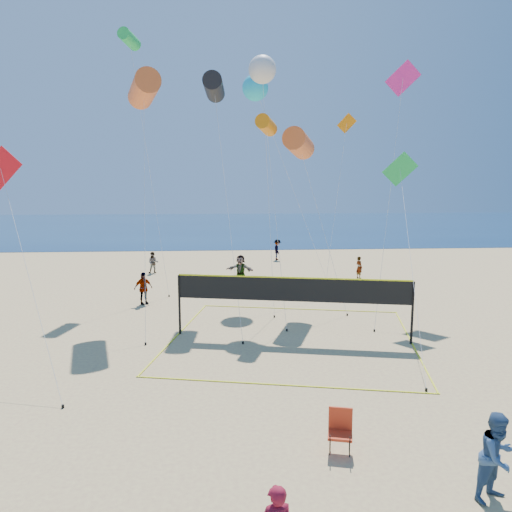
{
  "coord_description": "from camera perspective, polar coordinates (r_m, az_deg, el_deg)",
  "views": [
    {
      "loc": [
        -1.38,
        -9.33,
        6.6
      ],
      "look_at": [
        -0.61,
        2.0,
        4.85
      ],
      "focal_mm": 35.0,
      "sensor_mm": 36.0,
      "label": 1
    }
  ],
  "objects": [
    {
      "name": "ground",
      "position": [
        11.52,
        4.11,
        -26.25
      ],
      "size": [
        120.0,
        120.0,
        0.0
      ],
      "primitive_type": "plane",
      "color": "tan",
      "rests_on": "ground"
    },
    {
      "name": "ocean",
      "position": [
        71.65,
        -2.8,
        3.47
      ],
      "size": [
        140.0,
        50.0,
        0.03
      ],
      "primitive_type": "cube",
      "color": "navy",
      "rests_on": "ground"
    },
    {
      "name": "bystander_a",
      "position": [
        12.14,
        25.89,
        -19.95
      ],
      "size": [
        1.14,
        1.05,
        1.89
      ],
      "primitive_type": "imported",
      "rotation": [
        0.0,
        0.0,
        0.47
      ],
      "color": "#304F78",
      "rests_on": "ground"
    },
    {
      "name": "far_person_0",
      "position": [
        27.24,
        -12.77,
        -3.62
      ],
      "size": [
        1.09,
        0.89,
        1.73
      ],
      "primitive_type": "imported",
      "rotation": [
        0.0,
        0.0,
        0.55
      ],
      "color": "gray",
      "rests_on": "ground"
    },
    {
      "name": "far_person_1",
      "position": [
        31.25,
        -1.78,
        -1.64
      ],
      "size": [
        1.87,
        1.21,
        1.93
      ],
      "primitive_type": "imported",
      "rotation": [
        0.0,
        0.0,
        -0.39
      ],
      "color": "gray",
      "rests_on": "ground"
    },
    {
      "name": "far_person_2",
      "position": [
        34.23,
        11.7,
        -1.29
      ],
      "size": [
        0.55,
        0.64,
        1.48
      ],
      "primitive_type": "imported",
      "rotation": [
        0.0,
        0.0,
        2.0
      ],
      "color": "gray",
      "rests_on": "ground"
    },
    {
      "name": "far_person_3",
      "position": [
        36.1,
        -11.66,
        -0.75
      ],
      "size": [
        0.75,
        0.59,
        1.52
      ],
      "primitive_type": "imported",
      "rotation": [
        0.0,
        0.0,
        -0.02
      ],
      "color": "gray",
      "rests_on": "ground"
    },
    {
      "name": "far_person_4",
      "position": [
        41.27,
        2.46,
        0.73
      ],
      "size": [
        0.65,
        1.11,
        1.7
      ],
      "primitive_type": "imported",
      "rotation": [
        0.0,
        0.0,
        1.55
      ],
      "color": "gray",
      "rests_on": "ground"
    },
    {
      "name": "camp_chair",
      "position": [
        13.01,
        9.6,
        -18.81
      ],
      "size": [
        0.69,
        0.81,
        1.19
      ],
      "rotation": [
        0.0,
        0.0,
        -0.24
      ],
      "color": "red",
      "rests_on": "ground"
    },
    {
      "name": "volleyball_net",
      "position": [
        20.71,
        4.17,
        -4.6
      ],
      "size": [
        11.65,
        11.53,
        2.64
      ],
      "rotation": [
        0.0,
        0.0,
        -0.21
      ],
      "color": "black",
      "rests_on": "ground"
    },
    {
      "name": "kite_0",
      "position": [
        26.4,
        -12.69,
        18.1
      ],
      "size": [
        2.07,
        7.85,
        11.81
      ],
      "rotation": [
        0.0,
        0.0,
        0.3
      ],
      "color": "#D75D27",
      "rests_on": "ground"
    },
    {
      "name": "kite_1",
      "position": [
        27.93,
        -4.83,
        18.67
      ],
      "size": [
        1.77,
        9.39,
        12.1
      ],
      "rotation": [
        0.0,
        0.0,
        -0.07
      ],
      "color": "black",
      "rests_on": "ground"
    },
    {
      "name": "kite_2",
      "position": [
        24.68,
        1.2,
        14.69
      ],
      "size": [
        1.28,
        4.42,
        9.64
      ],
      "rotation": [
        0.0,
        0.0,
        -0.33
      ],
      "color": "orange",
      "rests_on": "ground"
    },
    {
      "name": "kite_3",
      "position": [
        21.28,
        -26.95,
        7.97
      ],
      "size": [
        4.63,
        6.06,
        7.87
      ],
      "rotation": [
        0.0,
        0.0,
        0.08
      ],
      "color": "red",
      "rests_on": "ground"
    },
    {
      "name": "kite_4",
      "position": [
        24.4,
        16.25,
        8.55
      ],
      "size": [
        2.92,
        9.34,
        7.91
      ],
      "rotation": [
        0.0,
        0.0,
        -0.17
      ],
      "color": "green",
      "rests_on": "ground"
    },
    {
      "name": "kite_5",
      "position": [
        29.77,
        16.33,
        17.9
      ],
      "size": [
        4.44,
        7.58,
        13.09
      ],
      "rotation": [
        0.0,
        0.0,
        -0.01
      ],
      "color": "#F52693",
      "rests_on": "ground"
    },
    {
      "name": "kite_6",
      "position": [
        27.85,
        0.73,
        20.52
      ],
      "size": [
        1.48,
        4.72,
        13.02
      ],
      "rotation": [
        0.0,
        0.0,
        0.02
      ],
      "color": "silver",
      "rests_on": "ground"
    },
    {
      "name": "kite_7",
      "position": [
        31.08,
        -0.08,
        18.66
      ],
      "size": [
        5.1,
        4.36,
        12.72
      ],
      "rotation": [
        0.0,
        0.0,
        0.18
      ],
      "color": "#1BB9E0",
      "rests_on": "ground"
    },
    {
      "name": "kite_8",
      "position": [
        33.22,
        -14.27,
        22.85
      ],
      "size": [
        2.97,
        4.81,
        15.36
      ],
      "rotation": [
        0.0,
        0.0,
        -0.24
      ],
      "color": "green",
      "rests_on": "ground"
    },
    {
      "name": "kite_9",
      "position": [
        34.47,
        10.14,
        13.31
      ],
      "size": [
        3.08,
        5.95,
        10.99
      ],
      "rotation": [
        0.0,
        0.0,
        -0.31
      ],
      "color": "orange",
      "rests_on": "ground"
    },
    {
      "name": "kite_10",
      "position": [
        26.6,
        4.92,
        12.67
      ],
      "size": [
        3.14,
        4.5,
        9.22
      ],
      "rotation": [
        0.0,
        0.0,
        -0.35
      ],
      "color": "#D75D27",
      "rests_on": "ground"
    }
  ]
}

